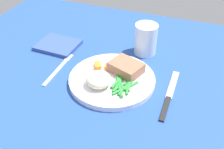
{
  "coord_description": "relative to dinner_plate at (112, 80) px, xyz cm",
  "views": [
    {
      "loc": [
        17.87,
        -56.67,
        49.97
      ],
      "look_at": [
        -2.78,
        -1.54,
        4.6
      ],
      "focal_mm": 43.44,
      "sensor_mm": 36.0,
      "label": 1
    }
  ],
  "objects": [
    {
      "name": "dining_table",
      "position": [
        2.78,
        1.54,
        -1.8
      ],
      "size": [
        120.0,
        90.0,
        2.0
      ],
      "color": "#234793",
      "rests_on": "ground"
    },
    {
      "name": "dinner_plate",
      "position": [
        0.0,
        0.0,
        0.0
      ],
      "size": [
        23.96,
        23.96,
        1.6
      ],
      "primitive_type": "cylinder",
      "color": "white",
      "rests_on": "dining_table"
    },
    {
      "name": "meat_portion",
      "position": [
        3.23,
        3.77,
        2.31
      ],
      "size": [
        10.54,
        9.34,
        3.02
      ],
      "primitive_type": "cube",
      "rotation": [
        0.0,
        0.0,
        -0.36
      ],
      "color": "#936047",
      "rests_on": "dinner_plate"
    },
    {
      "name": "mashed_potatoes",
      "position": [
        -2.16,
        -4.31,
        2.63
      ],
      "size": [
        6.77,
        6.65,
        3.65
      ],
      "primitive_type": "ellipsoid",
      "color": "beige",
      "rests_on": "dinner_plate"
    },
    {
      "name": "carrot_slices",
      "position": [
        -3.89,
        3.39,
        1.3
      ],
      "size": [
        6.06,
        3.49,
        1.2
      ],
      "color": "orange",
      "rests_on": "dinner_plate"
    },
    {
      "name": "green_beans",
      "position": [
        4.08,
        -2.28,
        1.2
      ],
      "size": [
        7.01,
        10.18,
        0.89
      ],
      "color": "#2D8C38",
      "rests_on": "dinner_plate"
    },
    {
      "name": "fork",
      "position": [
        -16.92,
        -0.26,
        -0.6
      ],
      "size": [
        1.44,
        16.6,
        0.4
      ],
      "rotation": [
        0.0,
        0.0,
        -0.02
      ],
      "color": "silver",
      "rests_on": "dining_table"
    },
    {
      "name": "knife",
      "position": [
        16.18,
        -0.29,
        -0.6
      ],
      "size": [
        1.7,
        20.5,
        0.64
      ],
      "rotation": [
        0.0,
        0.0,
        -0.06
      ],
      "color": "black",
      "rests_on": "dining_table"
    },
    {
      "name": "water_glass",
      "position": [
        4.57,
        17.96,
        3.38
      ],
      "size": [
        7.11,
        7.11,
        9.79
      ],
      "color": "silver",
      "rests_on": "dining_table"
    },
    {
      "name": "napkin",
      "position": [
        -23.48,
        11.14,
        -0.18
      ],
      "size": [
        13.59,
        11.35,
        1.23
      ],
      "primitive_type": "cube",
      "rotation": [
        0.0,
        0.0,
        -0.04
      ],
      "color": "#334C8C",
      "rests_on": "dining_table"
    }
  ]
}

